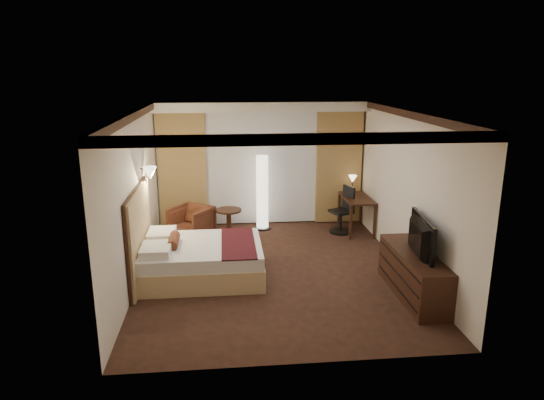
{
  "coord_description": "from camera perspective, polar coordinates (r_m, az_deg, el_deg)",
  "views": [
    {
      "loc": [
        -0.81,
        -7.68,
        3.34
      ],
      "look_at": [
        0.0,
        0.4,
        1.15
      ],
      "focal_mm": 32.0,
      "sensor_mm": 36.0,
      "label": 1
    }
  ],
  "objects": [
    {
      "name": "side_table",
      "position": [
        10.01,
        -5.08,
        -2.71
      ],
      "size": [
        0.53,
        0.53,
        0.58
      ],
      "primitive_type": null,
      "color": "black",
      "rests_on": "floor"
    },
    {
      "name": "desk",
      "position": [
        10.43,
        9.87,
        -1.66
      ],
      "size": [
        0.55,
        1.11,
        0.75
      ],
      "primitive_type": null,
      "color": "black",
      "rests_on": "floor"
    },
    {
      "name": "curtain_left_drape",
      "position": [
        10.54,
        -10.47,
        3.4
      ],
      "size": [
        1.0,
        0.14,
        2.45
      ],
      "primitive_type": "cube",
      "color": "#AC844E",
      "rests_on": "back_wall"
    },
    {
      "name": "television",
      "position": [
        7.48,
        16.46,
        -3.67
      ],
      "size": [
        0.78,
        1.2,
        0.15
      ],
      "primitive_type": "imported",
      "rotation": [
        0.0,
        0.0,
        1.45
      ],
      "color": "black",
      "rests_on": "dresser"
    },
    {
      "name": "soffit",
      "position": [
        10.24,
        -1.2,
        10.94
      ],
      "size": [
        4.5,
        0.5,
        0.2
      ],
      "primitive_type": "cube",
      "color": "white",
      "rests_on": "ceiling"
    },
    {
      "name": "ceiling",
      "position": [
        7.75,
        0.3,
        10.35
      ],
      "size": [
        4.5,
        5.5,
        0.01
      ],
      "primitive_type": "cube",
      "color": "white",
      "rests_on": "back_wall"
    },
    {
      "name": "dresser",
      "position": [
        7.73,
        16.3,
        -8.37
      ],
      "size": [
        0.5,
        1.78,
        0.69
      ],
      "primitive_type": null,
      "color": "black",
      "rests_on": "floor"
    },
    {
      "name": "headboard",
      "position": [
        8.12,
        -15.3,
        -4.09
      ],
      "size": [
        0.12,
        1.84,
        1.5
      ],
      "primitive_type": null,
      "color": "tan",
      "rests_on": "floor"
    },
    {
      "name": "armchair",
      "position": [
        9.95,
        -9.48,
        -2.47
      ],
      "size": [
        0.99,
        0.98,
        0.75
      ],
      "primitive_type": "imported",
      "rotation": [
        0.0,
        0.0,
        -0.63
      ],
      "color": "#482115",
      "rests_on": "floor"
    },
    {
      "name": "desk_lamp",
      "position": [
        10.67,
        9.43,
        1.77
      ],
      "size": [
        0.18,
        0.18,
        0.34
      ],
      "primitive_type": null,
      "color": "#FFD899",
      "rests_on": "desk"
    },
    {
      "name": "curtain_right_drape",
      "position": [
        10.8,
        7.84,
        3.79
      ],
      "size": [
        1.0,
        0.14,
        2.45
      ],
      "primitive_type": "cube",
      "color": "#AC844E",
      "rests_on": "back_wall"
    },
    {
      "name": "office_chair",
      "position": [
        10.26,
        8.14,
        -1.15
      ],
      "size": [
        0.62,
        0.62,
        0.99
      ],
      "primitive_type": null,
      "rotation": [
        0.0,
        0.0,
        0.39
      ],
      "color": "black",
      "rests_on": "floor"
    },
    {
      "name": "right_wall",
      "position": [
        8.51,
        15.53,
        1.0
      ],
      "size": [
        0.02,
        5.5,
        2.7
      ],
      "primitive_type": "cube",
      "color": "white",
      "rests_on": "floor"
    },
    {
      "name": "wall_sconce",
      "position": [
        8.6,
        -14.18,
        3.09
      ],
      "size": [
        0.24,
        0.24,
        0.24
      ],
      "primitive_type": null,
      "color": "white",
      "rests_on": "left_wall"
    },
    {
      "name": "curtain_sheer",
      "position": [
        10.6,
        -1.23,
        3.71
      ],
      "size": [
        2.48,
        0.04,
        2.45
      ],
      "primitive_type": "cube",
      "color": "silver",
      "rests_on": "back_wall"
    },
    {
      "name": "floor_lamp",
      "position": [
        10.31,
        -1.15,
        0.87
      ],
      "size": [
        0.34,
        0.34,
        1.62
      ],
      "primitive_type": null,
      "color": "white",
      "rests_on": "floor"
    },
    {
      "name": "crown_molding",
      "position": [
        7.76,
        0.3,
        9.91
      ],
      "size": [
        4.5,
        5.5,
        0.12
      ],
      "primitive_type": null,
      "color": "black",
      "rests_on": "ceiling"
    },
    {
      "name": "left_wall",
      "position": [
        8.07,
        -15.81,
        0.22
      ],
      "size": [
        0.02,
        5.5,
        2.7
      ],
      "primitive_type": "cube",
      "color": "white",
      "rests_on": "floor"
    },
    {
      "name": "bed",
      "position": [
        8.17,
        -8.14,
        -7.02
      ],
      "size": [
        1.97,
        1.54,
        0.58
      ],
      "primitive_type": null,
      "color": "white",
      "rests_on": "floor"
    },
    {
      "name": "back_wall",
      "position": [
        10.65,
        -1.27,
        4.32
      ],
      "size": [
        4.5,
        0.02,
        2.7
      ],
      "primitive_type": "cube",
      "color": "white",
      "rests_on": "floor"
    },
    {
      "name": "floor",
      "position": [
        8.42,
        0.28,
        -8.29
      ],
      "size": [
        4.5,
        5.5,
        0.01
      ],
      "primitive_type": "cube",
      "color": "black",
      "rests_on": "ground"
    }
  ]
}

